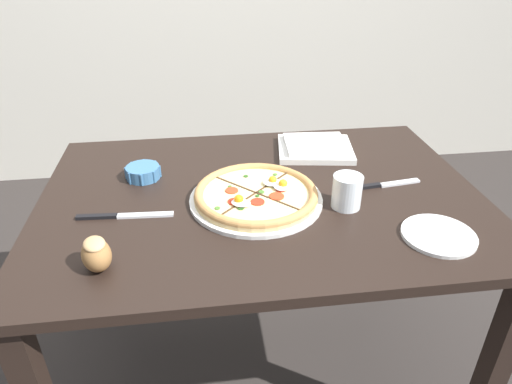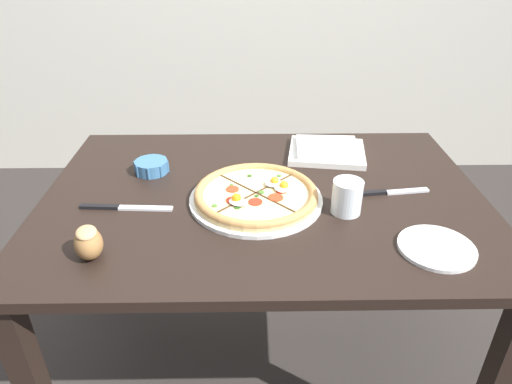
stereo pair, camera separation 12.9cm
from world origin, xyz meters
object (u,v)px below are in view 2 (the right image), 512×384
(side_saucer, at_px, (436,248))
(water_glass, at_px, (347,199))
(knife_spare, at_px, (391,192))
(ramekin_bowl, at_px, (151,166))
(knife_main, at_px, (125,208))
(pizza, at_px, (256,195))
(napkin_folded, at_px, (327,151))
(bread_piece_near, at_px, (88,242))
(dining_table, at_px, (263,222))

(side_saucer, bearing_deg, water_glass, 137.43)
(knife_spare, bearing_deg, ramekin_bowl, 161.18)
(ramekin_bowl, bearing_deg, knife_main, -99.00)
(pizza, xyz_separation_m, knife_spare, (0.40, 0.04, -0.02))
(napkin_folded, bearing_deg, ramekin_bowl, -168.36)
(knife_main, distance_m, water_glass, 0.61)
(napkin_folded, relative_size, side_saucer, 1.52)
(ramekin_bowl, height_order, bread_piece_near, bread_piece_near)
(pizza, relative_size, knife_main, 1.46)
(bread_piece_near, relative_size, knife_main, 0.40)
(knife_main, bearing_deg, knife_spare, 8.94)
(napkin_folded, distance_m, knife_spare, 0.30)
(dining_table, height_order, side_saucer, side_saucer)
(pizza, xyz_separation_m, water_glass, (0.24, -0.06, 0.02))
(pizza, height_order, napkin_folded, pizza)
(napkin_folded, bearing_deg, knife_spare, -60.27)
(water_glass, relative_size, side_saucer, 0.51)
(ramekin_bowl, height_order, side_saucer, ramekin_bowl)
(napkin_folded, height_order, side_saucer, napkin_folded)
(ramekin_bowl, relative_size, knife_spare, 0.50)
(dining_table, height_order, bread_piece_near, bread_piece_near)
(knife_main, xyz_separation_m, knife_spare, (0.76, 0.08, -0.00))
(bread_piece_near, relative_size, water_glass, 1.11)
(bread_piece_near, xyz_separation_m, side_saucer, (0.83, 0.01, -0.04))
(pizza, height_order, water_glass, water_glass)
(dining_table, bearing_deg, water_glass, -24.89)
(pizza, distance_m, knife_main, 0.37)
(side_saucer, bearing_deg, napkin_folded, 109.12)
(pizza, distance_m, bread_piece_near, 0.47)
(pizza, xyz_separation_m, knife_main, (-0.36, -0.04, -0.02))
(knife_spare, bearing_deg, napkin_folded, 112.13)
(side_saucer, bearing_deg, knife_spare, 97.46)
(napkin_folded, bearing_deg, knife_main, -151.00)
(knife_spare, xyz_separation_m, water_glass, (-0.15, -0.10, 0.04))
(ramekin_bowl, bearing_deg, dining_table, -21.84)
(dining_table, relative_size, bread_piece_near, 12.26)
(dining_table, xyz_separation_m, knife_spare, (0.38, -0.00, 0.11))
(side_saucer, bearing_deg, ramekin_bowl, 151.30)
(water_glass, bearing_deg, napkin_folded, 89.56)
(napkin_folded, relative_size, knife_main, 1.09)
(dining_table, distance_m, knife_spare, 0.39)
(napkin_folded, distance_m, side_saucer, 0.57)
(dining_table, bearing_deg, knife_spare, -0.50)
(ramekin_bowl, bearing_deg, bread_piece_near, -98.72)
(knife_spare, bearing_deg, pizza, 178.16)
(bread_piece_near, height_order, water_glass, water_glass)
(pizza, relative_size, knife_spare, 1.70)
(ramekin_bowl, xyz_separation_m, knife_spare, (0.73, -0.14, -0.02))
(dining_table, relative_size, ramekin_bowl, 11.59)
(pizza, height_order, knife_main, pizza)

